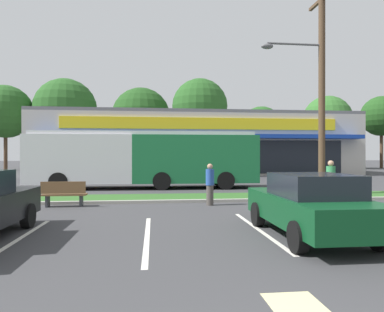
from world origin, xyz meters
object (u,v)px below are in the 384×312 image
object	(u,v)px
city_bus	(145,158)
car_3	(123,170)
car_1	(310,205)
pedestrian_by_pole	(331,182)
pedestrian_near_bench	(210,184)
utility_pole	(319,84)
bus_stop_bench	(64,193)

from	to	relation	value
city_bus	car_3	xyz separation A→B (m)	(-1.72, 5.90, -0.98)
car_1	car_3	xyz separation A→B (m)	(-5.90, 18.48, 0.02)
city_bus	pedestrian_by_pole	xyz separation A→B (m)	(7.46, -7.30, -0.91)
car_1	pedestrian_by_pole	size ratio (longest dim) A/B	2.50
car_3	pedestrian_near_bench	size ratio (longest dim) A/B	2.81
city_bus	pedestrian_near_bench	world-z (taller)	city_bus
utility_pole	city_bus	size ratio (longest dim) A/B	0.75
pedestrian_near_bench	pedestrian_by_pole	bearing A→B (deg)	-31.46
utility_pole	car_1	distance (m)	9.54
pedestrian_by_pole	city_bus	bearing A→B (deg)	65.68
car_1	pedestrian_by_pole	distance (m)	6.22
car_3	pedestrian_near_bench	bearing A→B (deg)	-71.45
car_3	pedestrian_near_bench	distance (m)	13.79
bus_stop_bench	car_1	bearing A→B (deg)	141.39
pedestrian_near_bench	pedestrian_by_pole	distance (m)	4.80
bus_stop_bench	car_3	size ratio (longest dim) A/B	0.36
bus_stop_bench	pedestrian_by_pole	xyz separation A→B (m)	(10.25, -0.28, 0.36)
pedestrian_by_pole	car_3	bearing A→B (deg)	54.88
city_bus	utility_pole	bearing A→B (deg)	148.45
city_bus	car_1	bearing A→B (deg)	108.99
city_bus	bus_stop_bench	xyz separation A→B (m)	(-2.78, -7.02, -1.26)
utility_pole	pedestrian_near_bench	distance (m)	7.27
city_bus	pedestrian_by_pole	distance (m)	10.48
bus_stop_bench	pedestrian_by_pole	size ratio (longest dim) A/B	0.93
utility_pole	car_3	world-z (taller)	utility_pole
bus_stop_bench	car_3	distance (m)	12.97
city_bus	pedestrian_near_bench	size ratio (longest dim) A/B	8.14
car_1	pedestrian_near_bench	size ratio (longest dim) A/B	2.69
utility_pole	car_1	world-z (taller)	utility_pole
bus_stop_bench	car_1	world-z (taller)	car_1
car_1	car_3	world-z (taller)	car_3
car_1	pedestrian_near_bench	distance (m)	5.61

